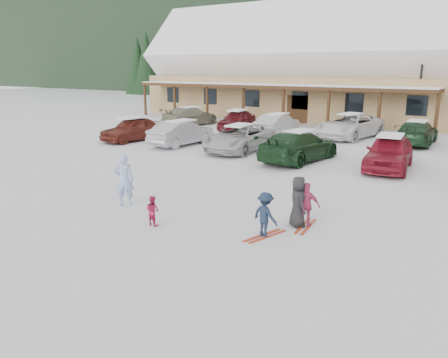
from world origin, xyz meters
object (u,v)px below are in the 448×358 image
Objects in this scene: lamp_post at (420,85)px; bystander_dark at (298,202)px; day_lodge at (301,72)px; parked_car_10 at (349,126)px; parked_car_0 at (133,129)px; parked_car_7 at (190,116)px; toddler_red at (153,211)px; parked_car_9 at (277,124)px; parked_car_3 at (299,146)px; child_navy at (265,215)px; adult_skier at (124,180)px; parked_car_11 at (416,133)px; child_magenta at (307,205)px; parked_car_1 at (182,133)px; parked_car_4 at (389,152)px; parked_car_8 at (237,120)px; parked_car_2 at (239,138)px.

lamp_post reaches higher than bystander_dark.
day_lodge is 13.55m from parked_car_10.
parked_car_7 is (-1.53, 7.81, -0.01)m from parked_car_0.
toddler_red is at bearing -37.68° from parked_car_0.
bystander_dark is 17.59m from parked_car_9.
parked_car_3 is 1.19× the size of parked_car_9.
day_lodge is at bearing -51.82° from child_navy.
day_lodge is 5.79× the size of parked_car_3.
adult_skier is at bearing 85.96° from parked_car_3.
adult_skier is 18.58m from parked_car_11.
parked_car_1 is (-11.34, 8.59, 0.07)m from child_magenta.
parked_car_4 is 14.22m from parked_car_8.
child_navy is 0.27× the size of parked_car_4.
child_navy is 12.37m from parked_car_2.
parked_car_0 reaches higher than parked_car_1.
parked_car_9 is at bearing -49.37° from parked_car_3.
day_lodge is 22.20m from parked_car_4.
lamp_post is 1.17× the size of parked_car_11.
parked_car_8 is at bearing 143.83° from parked_car_4.
parked_car_1 is at bearing 67.80° from parked_car_9.
parked_car_2 is at bearing -114.07° from lamp_post.
parked_car_3 reaches higher than parked_car_8.
parked_car_3 is at bearing -66.27° from day_lodge.
bystander_dark reaches higher than parked_car_8.
parked_car_4 reaches higher than parked_car_0.
adult_skier is at bearing -77.66° from parked_car_8.
adult_skier is 5.93m from child_magenta.
parked_car_10 reaches higher than parked_car_7.
day_lodge is 29.22m from adult_skier.
parked_car_7 is 1.16× the size of parked_car_9.
bystander_dark is 0.34× the size of parked_car_1.
child_magenta is at bearing -86.93° from lamp_post.
lamp_post is at bearing -92.67° from parked_car_3.
parked_car_9 is at bearing 4.65° from parked_car_11.
parked_car_9 reaches higher than child_navy.
adult_skier is (-4.52, -24.56, -2.31)m from lamp_post.
parked_car_7 is at bearing -111.35° from day_lodge.
parked_car_10 is at bearing -86.11° from toddler_red.
bystander_dark is 16.40m from parked_car_11.
parked_car_10 reaches higher than parked_car_0.
parked_car_7 is (-12.54, 7.78, -0.02)m from parked_car_3.
parked_car_1 is 7.34m from parked_car_9.
parked_car_4 is (0.81, 10.08, 0.15)m from child_navy.
bystander_dark is at bearing 120.79° from parked_car_3.
parked_car_4 is (0.19, 8.80, 0.12)m from child_magenta.
parked_car_3 reaches higher than child_navy.
parked_car_3 is at bearing -55.16° from child_navy.
parked_car_7 is at bearing -167.56° from parked_car_10.
lamp_post is 25.08m from adult_skier.
parked_car_10 reaches higher than parked_car_2.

